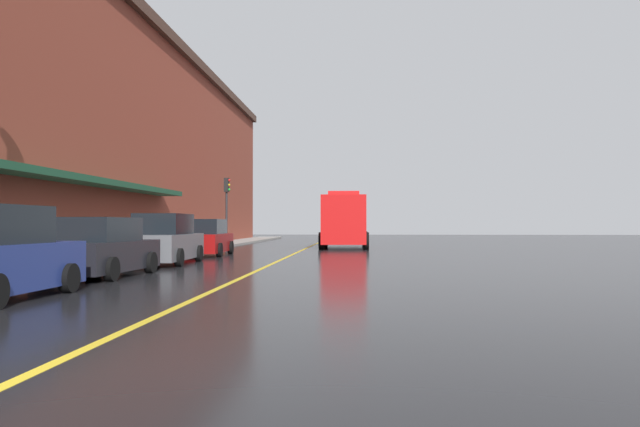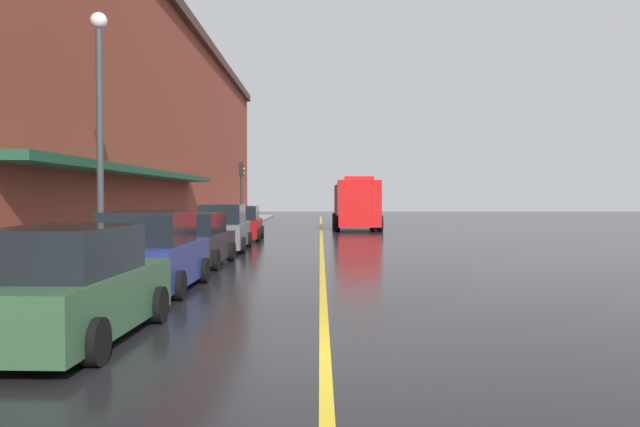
{
  "view_description": "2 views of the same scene",
  "coord_description": "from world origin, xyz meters",
  "px_view_note": "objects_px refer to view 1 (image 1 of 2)",
  "views": [
    {
      "loc": [
        3.28,
        -5.77,
        1.5
      ],
      "look_at": [
        1.34,
        24.39,
        1.99
      ],
      "focal_mm": 35.13,
      "sensor_mm": 36.0,
      "label": 1
    },
    {
      "loc": [
        -0.07,
        -8.93,
        2.22
      ],
      "look_at": [
        0.03,
        28.27,
        1.19
      ],
      "focal_mm": 36.25,
      "sensor_mm": 36.0,
      "label": 2
    }
  ],
  "objects_px": {
    "parked_car_3": "(165,241)",
    "parked_car_4": "(205,238)",
    "traffic_light_near": "(227,198)",
    "fire_truck": "(344,222)",
    "parked_car_2": "(101,249)",
    "parking_meter_2": "(71,238)",
    "parking_meter_0": "(60,239)"
  },
  "relations": [
    {
      "from": "parked_car_3",
      "to": "parked_car_4",
      "type": "distance_m",
      "value": 6.18
    },
    {
      "from": "traffic_light_near",
      "to": "fire_truck",
      "type": "bearing_deg",
      "value": -3.61
    },
    {
      "from": "parked_car_2",
      "to": "parked_car_4",
      "type": "bearing_deg",
      "value": 2.13
    },
    {
      "from": "fire_truck",
      "to": "parked_car_3",
      "type": "bearing_deg",
      "value": -21.72
    },
    {
      "from": "parking_meter_2",
      "to": "parking_meter_0",
      "type": "bearing_deg",
      "value": -90.0
    },
    {
      "from": "parking_meter_2",
      "to": "traffic_light_near",
      "type": "distance_m",
      "value": 21.63
    },
    {
      "from": "parking_meter_0",
      "to": "traffic_light_near",
      "type": "bearing_deg",
      "value": 89.84
    },
    {
      "from": "fire_truck",
      "to": "parking_meter_0",
      "type": "xyz_separation_m",
      "value": [
        -7.65,
        -21.77,
        -0.56
      ]
    },
    {
      "from": "parking_meter_0",
      "to": "parked_car_3",
      "type": "bearing_deg",
      "value": 76.04
    },
    {
      "from": "parked_car_4",
      "to": "parking_meter_0",
      "type": "xyz_separation_m",
      "value": [
        -1.33,
        -11.66,
        0.26
      ]
    },
    {
      "from": "parked_car_3",
      "to": "parking_meter_0",
      "type": "relative_size",
      "value": 3.71
    },
    {
      "from": "parked_car_2",
      "to": "traffic_light_near",
      "type": "height_order",
      "value": "traffic_light_near"
    },
    {
      "from": "parked_car_2",
      "to": "fire_truck",
      "type": "relative_size",
      "value": 0.58
    },
    {
      "from": "parking_meter_0",
      "to": "traffic_light_near",
      "type": "xyz_separation_m",
      "value": [
        0.06,
        22.25,
        2.1
      ]
    },
    {
      "from": "parked_car_2",
      "to": "parked_car_3",
      "type": "bearing_deg",
      "value": 1.74
    },
    {
      "from": "parked_car_2",
      "to": "parked_car_4",
      "type": "xyz_separation_m",
      "value": [
        0.01,
        11.91,
        0.02
      ]
    },
    {
      "from": "parked_car_2",
      "to": "parking_meter_0",
      "type": "height_order",
      "value": "parked_car_2"
    },
    {
      "from": "fire_truck",
      "to": "parking_meter_2",
      "type": "distance_m",
      "value": 22.4
    },
    {
      "from": "parked_car_3",
      "to": "parking_meter_2",
      "type": "relative_size",
      "value": 3.71
    },
    {
      "from": "parking_meter_0",
      "to": "parking_meter_2",
      "type": "distance_m",
      "value": 0.73
    },
    {
      "from": "parked_car_4",
      "to": "parked_car_3",
      "type": "bearing_deg",
      "value": 178.33
    },
    {
      "from": "parked_car_2",
      "to": "fire_truck",
      "type": "bearing_deg",
      "value": -13.85
    },
    {
      "from": "parking_meter_0",
      "to": "parked_car_2",
      "type": "bearing_deg",
      "value": -10.52
    },
    {
      "from": "parked_car_4",
      "to": "traffic_light_near",
      "type": "relative_size",
      "value": 1.11
    },
    {
      "from": "parking_meter_0",
      "to": "traffic_light_near",
      "type": "relative_size",
      "value": 0.31
    },
    {
      "from": "parked_car_4",
      "to": "parked_car_2",
      "type": "bearing_deg",
      "value": 177.97
    },
    {
      "from": "parked_car_3",
      "to": "parking_meter_2",
      "type": "distance_m",
      "value": 4.95
    },
    {
      "from": "parked_car_3",
      "to": "fire_truck",
      "type": "xyz_separation_m",
      "value": [
        6.29,
        16.29,
        0.76
      ]
    },
    {
      "from": "parking_meter_2",
      "to": "traffic_light_near",
      "type": "xyz_separation_m",
      "value": [
        0.06,
        21.53,
        2.1
      ]
    },
    {
      "from": "parked_car_2",
      "to": "parked_car_3",
      "type": "relative_size",
      "value": 0.92
    },
    {
      "from": "fire_truck",
      "to": "traffic_light_near",
      "type": "bearing_deg",
      "value": -94.24
    },
    {
      "from": "parking_meter_0",
      "to": "fire_truck",
      "type": "bearing_deg",
      "value": 70.65
    }
  ]
}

